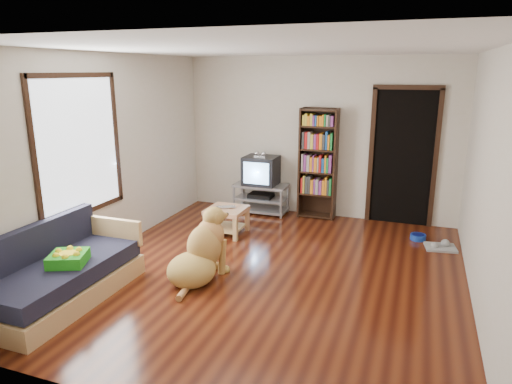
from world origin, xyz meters
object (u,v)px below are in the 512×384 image
(crt_tv, at_px, (261,170))
(dog, at_px, (201,254))
(bookshelf, at_px, (318,158))
(tv_stand, at_px, (261,197))
(laptop, at_px, (226,208))
(coffee_table, at_px, (227,216))
(green_cushion, at_px, (68,259))
(grey_rag, at_px, (440,247))
(dog_bowl, at_px, (418,237))
(sofa, at_px, (61,276))

(crt_tv, bearing_deg, dog, -85.66)
(crt_tv, relative_size, bookshelf, 0.32)
(tv_stand, bearing_deg, laptop, -95.89)
(bookshelf, relative_size, coffee_table, 3.27)
(green_cushion, height_order, crt_tv, crt_tv)
(grey_rag, distance_m, coffee_table, 3.05)
(crt_tv, relative_size, coffee_table, 1.05)
(dog_bowl, height_order, sofa, sofa)
(grey_rag, bearing_deg, dog_bowl, 140.19)
(dog_bowl, xyz_separation_m, tv_stand, (-2.58, 0.47, 0.23))
(sofa, relative_size, coffee_table, 3.27)
(green_cushion, xyz_separation_m, crt_tv, (0.85, 3.65, 0.26))
(laptop, relative_size, grey_rag, 0.73)
(laptop, distance_m, coffee_table, 0.13)
(dog_bowl, relative_size, bookshelf, 0.12)
(crt_tv, height_order, coffee_table, crt_tv)
(dog, bearing_deg, coffee_table, 102.33)
(green_cushion, bearing_deg, sofa, 156.55)
(grey_rag, xyz_separation_m, coffee_table, (-3.00, -0.46, 0.27))
(tv_stand, xyz_separation_m, coffee_table, (-0.12, -1.18, 0.01))
(crt_tv, distance_m, sofa, 3.81)
(bookshelf, distance_m, coffee_table, 1.82)
(green_cushion, distance_m, dog_bowl, 4.68)
(coffee_table, bearing_deg, crt_tv, 84.07)
(laptop, height_order, tv_stand, tv_stand)
(crt_tv, distance_m, coffee_table, 1.29)
(coffee_table, bearing_deg, laptop, -90.00)
(crt_tv, height_order, bookshelf, bookshelf)
(grey_rag, height_order, coffee_table, coffee_table)
(green_cushion, relative_size, laptop, 1.23)
(sofa, bearing_deg, dog_bowl, 41.69)
(green_cushion, relative_size, tv_stand, 0.40)
(bookshelf, distance_m, sofa, 4.26)
(dog, bearing_deg, grey_rag, 36.54)
(crt_tv, bearing_deg, sofa, -104.93)
(dog_bowl, distance_m, coffee_table, 2.80)
(tv_stand, distance_m, coffee_table, 1.19)
(grey_rag, relative_size, bookshelf, 0.22)
(crt_tv, bearing_deg, green_cushion, -103.10)
(dog_bowl, distance_m, tv_stand, 2.63)
(bookshelf, relative_size, sofa, 1.00)
(crt_tv, relative_size, dog, 0.55)
(laptop, distance_m, crt_tv, 1.28)
(dog_bowl, xyz_separation_m, sofa, (-3.55, -3.16, 0.22))
(green_cushion, xyz_separation_m, sofa, (-0.12, 0.00, -0.22))
(coffee_table, bearing_deg, grey_rag, 8.76)
(bookshelf, bearing_deg, crt_tv, -175.68)
(green_cushion, relative_size, bookshelf, 0.20)
(coffee_table, xyz_separation_m, dog, (0.33, -1.52, 0.03))
(bookshelf, height_order, sofa, bookshelf)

